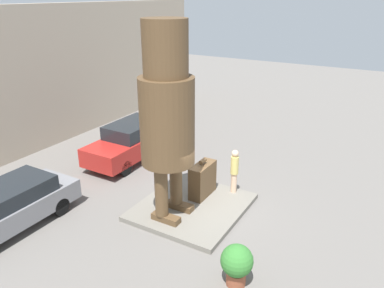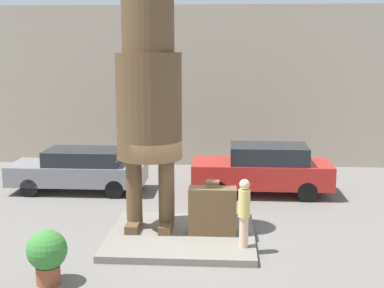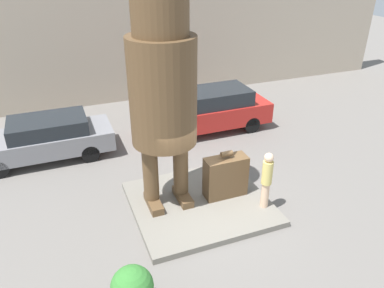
{
  "view_description": "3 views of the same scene",
  "coord_description": "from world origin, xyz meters",
  "px_view_note": "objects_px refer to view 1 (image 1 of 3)",
  "views": [
    {
      "loc": [
        -9.6,
        -5.58,
        6.92
      ],
      "look_at": [
        0.18,
        0.11,
        2.34
      ],
      "focal_mm": 35.0,
      "sensor_mm": 36.0,
      "label": 1
    },
    {
      "loc": [
        1.15,
        -12.92,
        4.82
      ],
      "look_at": [
        0.27,
        0.0,
        2.48
      ],
      "focal_mm": 50.0,
      "sensor_mm": 36.0,
      "label": 2
    },
    {
      "loc": [
        -3.28,
        -7.85,
        6.45
      ],
      "look_at": [
        -0.12,
        0.28,
        1.85
      ],
      "focal_mm": 35.0,
      "sensor_mm": 36.0,
      "label": 3
    }
  ],
  "objects_px": {
    "tourist": "(234,169)",
    "parked_car_red": "(132,140)",
    "statue_figure": "(167,109)",
    "planter_pot": "(237,263)",
    "parked_car_grey": "(7,207)",
    "giant_suitcase": "(203,180)"
  },
  "relations": [
    {
      "from": "statue_figure",
      "to": "parked_car_red",
      "type": "xyz_separation_m",
      "value": [
        3.17,
        4.06,
        -2.89
      ]
    },
    {
      "from": "parked_car_grey",
      "to": "giant_suitcase",
      "type": "bearing_deg",
      "value": 136.66
    },
    {
      "from": "tourist",
      "to": "parked_car_grey",
      "type": "xyz_separation_m",
      "value": [
        -5.39,
        5.24,
        -0.3
      ]
    },
    {
      "from": "tourist",
      "to": "parked_car_grey",
      "type": "height_order",
      "value": "tourist"
    },
    {
      "from": "statue_figure",
      "to": "tourist",
      "type": "relative_size",
      "value": 3.72
    },
    {
      "from": "giant_suitcase",
      "to": "parked_car_grey",
      "type": "height_order",
      "value": "giant_suitcase"
    },
    {
      "from": "giant_suitcase",
      "to": "tourist",
      "type": "relative_size",
      "value": 0.85
    },
    {
      "from": "parked_car_red",
      "to": "planter_pot",
      "type": "height_order",
      "value": "parked_car_red"
    },
    {
      "from": "tourist",
      "to": "parked_car_red",
      "type": "xyz_separation_m",
      "value": [
        0.78,
        5.28,
        -0.2
      ]
    },
    {
      "from": "giant_suitcase",
      "to": "planter_pot",
      "type": "height_order",
      "value": "giant_suitcase"
    },
    {
      "from": "giant_suitcase",
      "to": "parked_car_grey",
      "type": "bearing_deg",
      "value": 136.66
    },
    {
      "from": "parked_car_red",
      "to": "planter_pot",
      "type": "relative_size",
      "value": 3.96
    },
    {
      "from": "parked_car_red",
      "to": "planter_pot",
      "type": "bearing_deg",
      "value": 55.98
    },
    {
      "from": "statue_figure",
      "to": "planter_pot",
      "type": "xyz_separation_m",
      "value": [
        -1.69,
        -3.13,
        -3.1
      ]
    },
    {
      "from": "giant_suitcase",
      "to": "tourist",
      "type": "height_order",
      "value": "tourist"
    },
    {
      "from": "parked_car_grey",
      "to": "parked_car_red",
      "type": "relative_size",
      "value": 1.0
    },
    {
      "from": "parked_car_grey",
      "to": "planter_pot",
      "type": "height_order",
      "value": "parked_car_grey"
    },
    {
      "from": "statue_figure",
      "to": "giant_suitcase",
      "type": "height_order",
      "value": "statue_figure"
    },
    {
      "from": "giant_suitcase",
      "to": "parked_car_red",
      "type": "relative_size",
      "value": 0.31
    },
    {
      "from": "planter_pot",
      "to": "tourist",
      "type": "bearing_deg",
      "value": 25.13
    },
    {
      "from": "giant_suitcase",
      "to": "tourist",
      "type": "xyz_separation_m",
      "value": [
        0.76,
        -0.88,
        0.3
      ]
    },
    {
      "from": "parked_car_red",
      "to": "tourist",
      "type": "bearing_deg",
      "value": 81.62
    }
  ]
}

